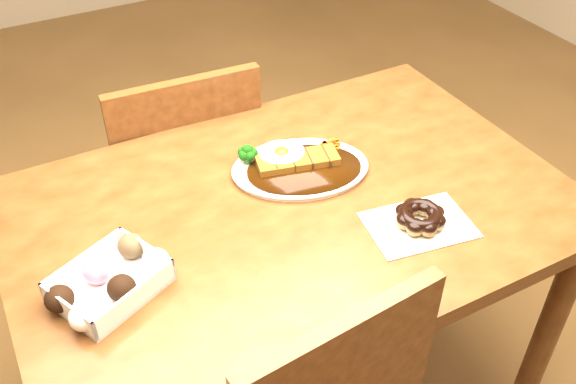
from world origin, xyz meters
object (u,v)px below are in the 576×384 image
katsu_curry_plate (298,165)px  donut_box (109,281)px  pon_de_ring (420,218)px  chair_far (183,179)px  table (292,237)px

katsu_curry_plate → donut_box: bearing=-161.7°
pon_de_ring → katsu_curry_plate: bearing=114.9°
katsu_curry_plate → donut_box: (-0.48, -0.16, 0.01)m
katsu_curry_plate → pon_de_ring: bearing=-65.1°
donut_box → pon_de_ring: (0.61, -0.12, -0.01)m
chair_far → katsu_curry_plate: (0.14, -0.44, 0.29)m
chair_far → pon_de_ring: bearing=114.5°
pon_de_ring → chair_far: bearing=110.9°
katsu_curry_plate → donut_box: katsu_curry_plate is taller
chair_far → table: bearing=101.8°
chair_far → katsu_curry_plate: chair_far is taller
table → katsu_curry_plate: size_ratio=3.33×
table → pon_de_ring: pon_de_ring is taller
table → katsu_curry_plate: katsu_curry_plate is taller
katsu_curry_plate → pon_de_ring: katsu_curry_plate is taller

